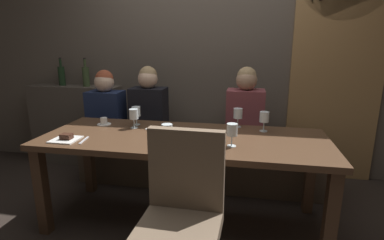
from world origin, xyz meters
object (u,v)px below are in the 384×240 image
wine_glass_near_left (134,115)px  fork_on_table (84,140)px  diner_far_end (245,109)px  dessert_plate (66,138)px  diner_redhead (106,107)px  wine_glass_end_right (167,131)px  chair_near_side (182,207)px  wine_glass_far_left (238,114)px  wine_glass_near_right (264,117)px  wine_glass_center_front (232,130)px  wine_bottle_pale_label (86,76)px  wine_bottle_dark_red (62,75)px  espresso_cup (104,122)px  dining_table (184,147)px  wine_glass_end_left (136,112)px  diner_bearded (149,106)px  banquette_bench (198,163)px

wine_glass_near_left → fork_on_table: size_ratio=0.96×
diner_far_end → dessert_plate: bearing=-142.8°
diner_redhead → wine_glass_end_right: 1.31m
chair_near_side → wine_glass_far_left: (0.25, 1.07, 0.29)m
wine_glass_end_right → wine_glass_near_right: bearing=37.6°
diner_far_end → wine_glass_near_left: 1.08m
wine_glass_center_front → dessert_plate: wine_glass_center_front is taller
fork_on_table → wine_glass_near_left: bearing=49.4°
wine_glass_end_right → chair_near_side: bearing=-66.0°
wine_bottle_pale_label → wine_glass_near_right: size_ratio=1.99×
wine_glass_near_right → wine_glass_near_left: bearing=-174.5°
wine_bottle_dark_red → wine_bottle_pale_label: 0.32m
espresso_cup → diner_redhead: bearing=114.0°
wine_glass_end_right → fork_on_table: size_ratio=0.96×
dining_table → dessert_plate: dessert_plate is taller
chair_near_side → wine_glass_center_front: 0.67m
dining_table → fork_on_table: size_ratio=12.94×
wine_bottle_dark_red → wine_glass_near_right: size_ratio=1.99×
wine_bottle_pale_label → wine_glass_center_front: wine_bottle_pale_label is taller
dining_table → chair_near_side: bearing=-78.6°
wine_glass_end_left → dessert_plate: (-0.36, -0.51, -0.10)m
dessert_plate → fork_on_table: dessert_plate is taller
dessert_plate → wine_glass_end_left: bearing=54.7°
wine_glass_center_front → wine_glass_end_right: size_ratio=1.00×
espresso_cup → wine_glass_near_left: bearing=-8.8°
chair_near_side → wine_glass_end_right: (-0.21, 0.46, 0.29)m
wine_glass_center_front → wine_glass_end_left: bearing=154.2°
diner_bearded → dessert_plate: bearing=-107.8°
wine_bottle_dark_red → wine_glass_end_left: (1.22, -0.79, -0.21)m
dessert_plate → dining_table: bearing=17.0°
wine_glass_near_right → dining_table: bearing=-157.1°
banquette_bench → wine_glass_center_front: (0.38, -0.86, 0.63)m
wine_bottle_pale_label → espresso_cup: 1.08m
chair_near_side → banquette_bench: bearing=95.8°
chair_near_side → wine_bottle_pale_label: 2.38m
wine_glass_near_left → wine_glass_far_left: (0.86, 0.19, 0.00)m
wine_bottle_pale_label → wine_glass_near_left: bearing=-43.8°
diner_redhead → fork_on_table: (0.27, -0.92, -0.05)m
wine_glass_center_front → wine_glass_near_left: size_ratio=1.00×
wine_glass_end_left → wine_glass_end_right: (0.42, -0.51, -0.00)m
chair_near_side → wine_glass_near_right: 1.13m
wine_glass_near_left → wine_glass_end_left: bearing=99.6°
wine_bottle_pale_label → banquette_bench: bearing=-13.5°
diner_bearded → wine_glass_near_right: diner_bearded is taller
wine_glass_near_right → espresso_cup: bearing=-177.6°
diner_redhead → diner_bearded: diner_bearded is taller
banquette_bench → wine_glass_end_right: (-0.06, -0.96, 0.62)m
wine_glass_near_left → espresso_cup: bearing=171.2°
wine_glass_near_left → dessert_plate: (-0.38, -0.41, -0.10)m
banquette_bench → wine_bottle_pale_label: size_ratio=7.67×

